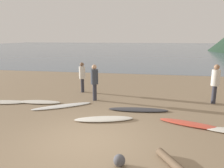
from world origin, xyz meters
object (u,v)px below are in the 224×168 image
at_px(surfboard_2, 62,106).
at_px(surfboard_0, 4,102).
at_px(surfboard_4, 138,110).
at_px(beach_rock_near, 119,160).
at_px(surfboard_1, 40,102).
at_px(driftwood_log, 174,164).
at_px(surfboard_3, 104,119).
at_px(surfboard_5, 191,124).
at_px(person_1, 82,75).
at_px(person_0, 94,79).
at_px(person_3, 215,81).

bearing_deg(surfboard_2, surfboard_0, 145.68).
distance_m(surfboard_2, surfboard_4, 3.33).
height_order(surfboard_4, beach_rock_near, beach_rock_near).
relative_size(surfboard_1, driftwood_log, 1.64).
bearing_deg(surfboard_1, surfboard_4, -7.78).
bearing_deg(driftwood_log, surfboard_2, 139.20).
bearing_deg(surfboard_4, surfboard_3, -137.09).
xyz_separation_m(surfboard_2, surfboard_4, (3.33, 0.08, 0.01)).
distance_m(surfboard_5, person_1, 6.39).
bearing_deg(surfboard_1, person_1, 54.46).
relative_size(surfboard_5, beach_rock_near, 7.49).
relative_size(person_1, beach_rock_near, 5.78).
bearing_deg(surfboard_5, person_1, 161.62).
bearing_deg(person_1, surfboard_1, 77.50).
distance_m(person_0, person_1, 1.76).
distance_m(surfboard_2, driftwood_log, 5.76).
relative_size(surfboard_1, surfboard_5, 0.93).
bearing_deg(person_0, person_3, 155.14).
bearing_deg(surfboard_0, surfboard_1, 0.09).
distance_m(person_0, person_3, 5.54).
bearing_deg(surfboard_3, surfboard_4, 32.13).
bearing_deg(person_0, surfboard_0, -14.16).
distance_m(surfboard_0, surfboard_5, 8.18).
distance_m(surfboard_2, person_1, 2.78).
distance_m(person_0, driftwood_log, 5.98).
bearing_deg(person_1, beach_rock_near, 133.22).
distance_m(surfboard_0, surfboard_1, 1.66).
bearing_deg(surfboard_1, surfboard_0, -174.77).
bearing_deg(person_1, surfboard_0, 58.87).
relative_size(surfboard_5, driftwood_log, 1.76).
bearing_deg(driftwood_log, surfboard_5, 72.40).
bearing_deg(surfboard_3, person_1, 103.19).
height_order(surfboard_1, person_0, person_0).
bearing_deg(beach_rock_near, surfboard_1, 135.67).
xyz_separation_m(person_0, driftwood_log, (3.19, -4.97, -0.93)).
bearing_deg(surfboard_2, surfboard_5, -45.12).
bearing_deg(surfboard_3, surfboard_0, 151.00).
bearing_deg(person_3, surfboard_3, -48.47).
height_order(surfboard_3, surfboard_4, surfboard_3).
bearing_deg(surfboard_5, surfboard_3, -160.76).
distance_m(surfboard_0, surfboard_2, 2.90).
height_order(surfboard_2, beach_rock_near, beach_rock_near).
bearing_deg(surfboard_1, person_3, 5.08).
relative_size(surfboard_4, driftwood_log, 2.02).
height_order(driftwood_log, beach_rock_near, beach_rock_near).
relative_size(surfboard_3, driftwood_log, 1.77).
xyz_separation_m(surfboard_0, beach_rock_near, (5.99, -3.97, 0.11)).
height_order(surfboard_0, person_1, person_1).
height_order(surfboard_2, person_0, person_0).
height_order(surfboard_5, driftwood_log, driftwood_log).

